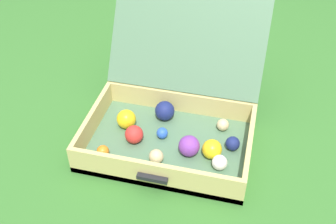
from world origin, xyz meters
TOP-DOWN VIEW (x-y plane):
  - ground_plane at (0.00, 0.00)m, footprint 16.00×16.00m
  - open_suitcase at (-0.07, 0.17)m, footprint 0.64×0.69m

SIDE VIEW (x-z plane):
  - ground_plane at x=0.00m, z-range 0.00..0.00m
  - open_suitcase at x=-0.07m, z-range -0.13..0.35m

